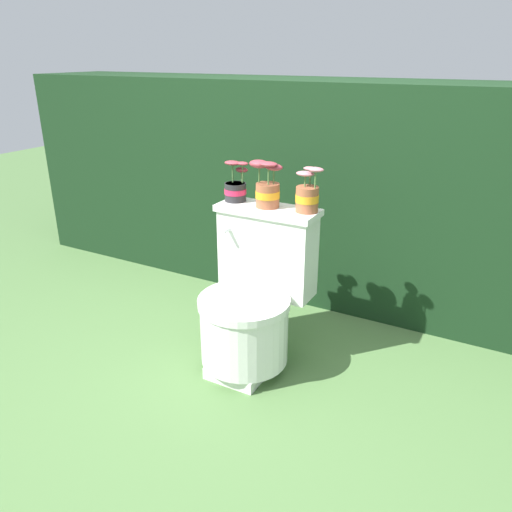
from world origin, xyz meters
TOP-DOWN VIEW (x-y plane):
  - ground_plane at (0.00, 0.00)m, footprint 12.00×12.00m
  - hedge_backdrop at (0.00, 1.07)m, footprint 4.27×0.63m
  - toilet at (0.01, 0.09)m, footprint 0.49×0.54m
  - potted_plant_left at (-0.18, 0.26)m, footprint 0.12×0.11m
  - potted_plant_midleft at (0.01, 0.24)m, footprint 0.16×0.11m
  - potted_plant_middle at (0.20, 0.26)m, footprint 0.13×0.11m

SIDE VIEW (x-z plane):
  - ground_plane at x=0.00m, z-range 0.00..0.00m
  - toilet at x=0.01m, z-range -0.05..0.71m
  - hedge_backdrop at x=0.00m, z-range 0.00..1.29m
  - potted_plant_left at x=-0.18m, z-range 0.73..0.92m
  - potted_plant_middle at x=0.20m, z-range 0.73..0.94m
  - potted_plant_midleft at x=0.01m, z-range 0.74..0.96m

